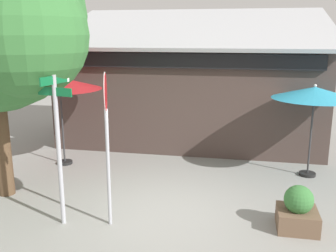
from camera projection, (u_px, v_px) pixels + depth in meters
ground_plane at (159, 211)px, 8.44m from camera, size 28.00×28.00×0.10m
cafe_building at (192, 91)px, 13.70m from camera, size 9.19×4.93×4.73m
street_sign_post at (58, 137)px, 7.38m from camera, size 0.75×0.81×3.03m
stop_sign at (106, 122)px, 7.27m from camera, size 0.24×0.73×3.08m
patio_umbrella_crimson_left at (60, 84)px, 10.80m from camera, size 2.38×2.38×2.64m
patio_umbrella_teal_center at (315, 94)px, 9.89m from camera, size 2.19×2.19×2.50m
sidewalk_planter at (298, 211)px, 7.49m from camera, size 0.77×0.77×0.91m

